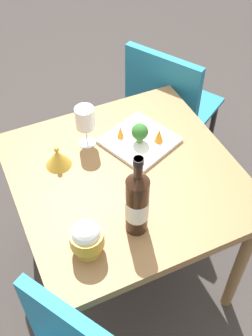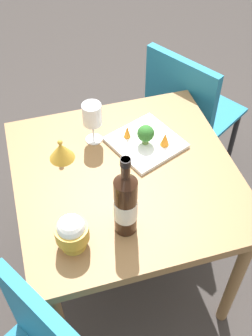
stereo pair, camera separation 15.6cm
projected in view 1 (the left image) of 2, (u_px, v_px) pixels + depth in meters
The scene contains 11 objects.
ground_plane at pixel (126, 268), 2.11m from camera, with size 8.00×8.00×0.00m, color #383330.
dining_table at pixel (126, 189), 1.65m from camera, with size 0.84×0.84×0.72m.
chair_by_wall at pixel (167, 103), 2.17m from camera, with size 0.55×0.55×0.85m.
wine_bottle at pixel (137, 203), 1.32m from camera, with size 0.08×0.08×0.34m.
wine_glass at pixel (85, 119), 1.60m from camera, with size 0.08×0.08×0.18m.
rice_bowl at pixel (87, 238), 1.30m from camera, with size 0.11×0.11×0.14m.
rice_bowl_lid at pixel (58, 158), 1.58m from camera, with size 0.10×0.10×0.09m.
serving_plate at pixel (140, 141), 1.69m from camera, with size 0.33×0.33×0.02m.
broccoli_floret at pixel (140, 132), 1.64m from camera, with size 0.07×0.07×0.09m.
carrot_garnish_left at pixel (159, 135), 1.65m from camera, with size 0.04×0.04×0.06m.
carrot_garnish_right at pixel (120, 132), 1.67m from camera, with size 0.03×0.03×0.06m.
Camera 1 is at (0.44, 0.96, 1.90)m, focal length 44.67 mm.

